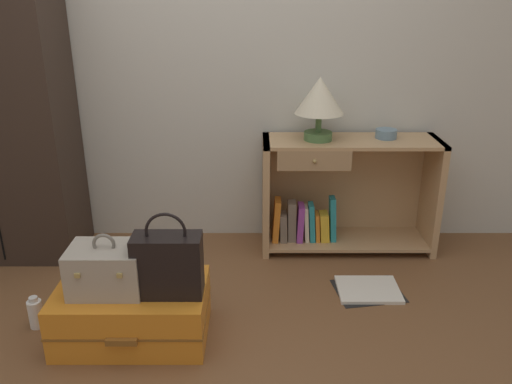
# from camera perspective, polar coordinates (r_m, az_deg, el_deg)

# --- Properties ---
(ground_plane) EXTENTS (9.00, 9.00, 0.00)m
(ground_plane) POSITION_cam_1_polar(r_m,az_deg,el_deg) (2.43, -5.75, -19.47)
(ground_plane) COLOR brown
(back_wall) EXTENTS (6.40, 0.10, 2.60)m
(back_wall) POSITION_cam_1_polar(r_m,az_deg,el_deg) (3.35, -4.07, 16.36)
(back_wall) COLOR beige
(back_wall) RESTS_ON ground_plane
(bookshelf) EXTENTS (1.09, 0.37, 0.73)m
(bookshelf) POSITION_cam_1_polar(r_m,az_deg,el_deg) (3.37, 9.20, -0.34)
(bookshelf) COLOR tan
(bookshelf) RESTS_ON ground_plane
(table_lamp) EXTENTS (0.29, 0.29, 0.38)m
(table_lamp) POSITION_cam_1_polar(r_m,az_deg,el_deg) (3.15, 7.01, 10.07)
(table_lamp) COLOR #4C7542
(table_lamp) RESTS_ON bookshelf
(bowl) EXTENTS (0.13, 0.13, 0.06)m
(bowl) POSITION_cam_1_polar(r_m,az_deg,el_deg) (3.32, 14.05, 6.17)
(bowl) COLOR slate
(bowl) RESTS_ON bookshelf
(suitcase_large) EXTENTS (0.72, 0.47, 0.27)m
(suitcase_large) POSITION_cam_1_polar(r_m,az_deg,el_deg) (2.65, -13.20, -12.58)
(suitcase_large) COLOR orange
(suitcase_large) RESTS_ON ground_plane
(train_case) EXTENTS (0.34, 0.25, 0.29)m
(train_case) POSITION_cam_1_polar(r_m,az_deg,el_deg) (2.53, -15.88, -8.05)
(train_case) COLOR #A89E8E
(train_case) RESTS_ON suitcase_large
(handbag) EXTENTS (0.31, 0.15, 0.41)m
(handbag) POSITION_cam_1_polar(r_m,az_deg,el_deg) (2.42, -9.52, -7.75)
(handbag) COLOR black
(handbag) RESTS_ON suitcase_large
(bottle) EXTENTS (0.07, 0.07, 0.17)m
(bottle) POSITION_cam_1_polar(r_m,az_deg,el_deg) (2.89, -22.81, -12.04)
(bottle) COLOR white
(bottle) RESTS_ON ground_plane
(open_book_on_floor) EXTENTS (0.40, 0.35, 0.02)m
(open_book_on_floor) POSITION_cam_1_polar(r_m,az_deg,el_deg) (3.05, 12.18, -10.38)
(open_book_on_floor) COLOR white
(open_book_on_floor) RESTS_ON ground_plane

